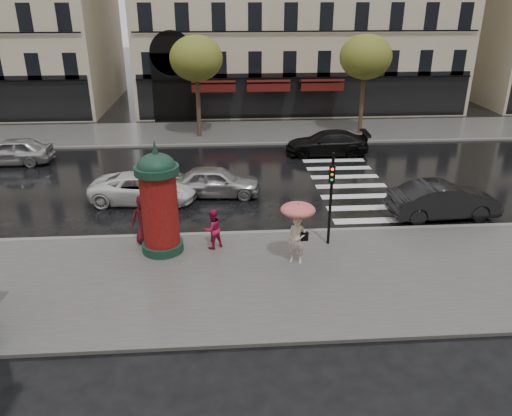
{
  "coord_description": "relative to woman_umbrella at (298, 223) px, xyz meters",
  "views": [
    {
      "loc": [
        -0.47,
        -15.14,
        9.06
      ],
      "look_at": [
        0.68,
        1.5,
        1.83
      ],
      "focal_mm": 35.0,
      "sensor_mm": 36.0,
      "label": 1
    }
  ],
  "objects": [
    {
      "name": "traffic_light",
      "position": [
        1.42,
        1.29,
        0.67
      ],
      "size": [
        0.26,
        0.36,
        3.65
      ],
      "color": "black",
      "rests_on": "near_sidewalk"
    },
    {
      "name": "far_kerb",
      "position": [
        -2.07,
        15.53,
        -1.59
      ],
      "size": [
        90.0,
        0.25,
        0.14
      ],
      "primitive_type": "cube",
      "color": "slate",
      "rests_on": "ground"
    },
    {
      "name": "car_black",
      "position": [
        3.74,
        13.18,
        -0.95
      ],
      "size": [
        5.03,
        2.23,
        1.43
      ],
      "primitive_type": "imported",
      "rotation": [
        0.0,
        0.0,
        -1.62
      ],
      "color": "black",
      "rests_on": "ground"
    },
    {
      "name": "ground",
      "position": [
        -2.07,
        -0.47,
        -1.66
      ],
      "size": [
        160.0,
        160.0,
        0.0
      ],
      "primitive_type": "plane",
      "color": "black",
      "rests_on": "ground"
    },
    {
      "name": "car_silver",
      "position": [
        -2.91,
        6.93,
        -0.94
      ],
      "size": [
        4.38,
        2.02,
        1.45
      ],
      "primitive_type": "imported",
      "rotation": [
        0.0,
        0.0,
        1.5
      ],
      "color": "#B3B3B8",
      "rests_on": "ground"
    },
    {
      "name": "car_far_silver",
      "position": [
        -14.53,
        12.58,
        -0.9
      ],
      "size": [
        4.49,
        1.86,
        1.52
      ],
      "primitive_type": "imported",
      "rotation": [
        0.0,
        0.0,
        -1.56
      ],
      "color": "#B5B4B9",
      "rests_on": "ground"
    },
    {
      "name": "tree_far_left",
      "position": [
        -4.07,
        17.53,
        3.5
      ],
      "size": [
        3.4,
        3.4,
        6.64
      ],
      "color": "#38281C",
      "rests_on": "ground"
    },
    {
      "name": "woman_umbrella",
      "position": [
        0.0,
        0.0,
        0.0
      ],
      "size": [
        1.22,
        1.22,
        2.34
      ],
      "color": "beige",
      "rests_on": "near_sidewalk"
    },
    {
      "name": "morris_column",
      "position": [
        -4.88,
        1.24,
        0.51
      ],
      "size": [
        1.59,
        1.59,
        4.28
      ],
      "color": "#143426",
      "rests_on": "near_sidewalk"
    },
    {
      "name": "near_sidewalk",
      "position": [
        -2.07,
        -0.97,
        -1.6
      ],
      "size": [
        90.0,
        7.0,
        0.12
      ],
      "primitive_type": "cube",
      "color": "#474744",
      "rests_on": "ground"
    },
    {
      "name": "tree_far_right",
      "position": [
        6.93,
        17.53,
        3.5
      ],
      "size": [
        3.4,
        3.4,
        6.64
      ],
      "color": "#38281C",
      "rests_on": "ground"
    },
    {
      "name": "woman_red",
      "position": [
        -3.0,
        1.32,
        -0.77
      ],
      "size": [
        0.95,
        0.9,
        1.56
      ],
      "primitive_type": "imported",
      "rotation": [
        0.0,
        0.0,
        3.69
      ],
      "color": "#AF1545",
      "rests_on": "near_sidewalk"
    },
    {
      "name": "far_sidewalk",
      "position": [
        -2.07,
        18.53,
        -1.6
      ],
      "size": [
        90.0,
        6.0,
        0.12
      ],
      "primitive_type": "cube",
      "color": "#474744",
      "rests_on": "ground"
    },
    {
      "name": "zebra_crossing",
      "position": [
        3.93,
        9.13,
        -1.66
      ],
      "size": [
        3.6,
        11.75,
        0.01
      ],
      "primitive_type": "cube",
      "color": "silver",
      "rests_on": "ground"
    },
    {
      "name": "near_kerb",
      "position": [
        -2.07,
        2.53,
        -1.59
      ],
      "size": [
        90.0,
        0.25,
        0.14
      ],
      "primitive_type": "cube",
      "color": "slate",
      "rests_on": "ground"
    },
    {
      "name": "car_darkgrey",
      "position": [
        6.95,
        3.73,
        -0.88
      ],
      "size": [
        4.84,
        1.99,
        1.56
      ],
      "primitive_type": "imported",
      "rotation": [
        0.0,
        0.0,
        1.64
      ],
      "color": "black",
      "rests_on": "ground"
    },
    {
      "name": "car_white",
      "position": [
        -6.26,
        6.4,
        -0.98
      ],
      "size": [
        5.12,
        2.81,
        1.36
      ],
      "primitive_type": "imported",
      "rotation": [
        0.0,
        0.0,
        1.45
      ],
      "color": "white",
      "rests_on": "ground"
    },
    {
      "name": "man_burgundy",
      "position": [
        -5.6,
        1.93,
        -0.55
      ],
      "size": [
        1.06,
        0.79,
        1.99
      ],
      "primitive_type": "imported",
      "rotation": [
        0.0,
        0.0,
        3.31
      ],
      "color": "#521019",
      "rests_on": "near_sidewalk"
    }
  ]
}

